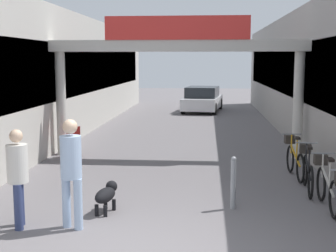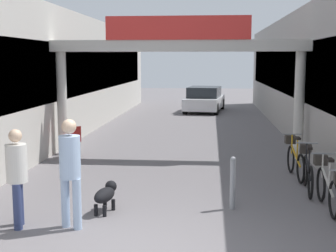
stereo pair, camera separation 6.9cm
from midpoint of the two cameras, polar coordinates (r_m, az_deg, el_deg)
storefront_left at (r=18.12m, az=-14.11°, el=6.01°), size 3.00×26.00×4.32m
storefront_right at (r=17.62m, az=19.15°, el=5.76°), size 3.00×26.00×4.32m
arcade_sign_gateway at (r=13.10m, az=1.38°, el=8.15°), size 7.40×0.47×3.92m
pedestrian_with_dog at (r=7.69m, az=-11.59°, el=-4.80°), size 0.44×0.44×1.79m
pedestrian_companion at (r=7.97m, az=-17.71°, el=-5.36°), size 0.42×0.42×1.63m
dog_on_leash at (r=8.57m, az=-7.35°, el=-8.26°), size 0.40×0.74×0.52m
bicycle_silver_second at (r=9.20m, az=18.90°, el=-6.78°), size 0.46×1.69×0.98m
bicycle_black_third at (r=10.26m, az=16.82°, el=-5.18°), size 0.46×1.69×0.98m
bicycle_orange_farthest at (r=11.40m, az=15.35°, el=-3.82°), size 0.46×1.69×0.98m
bollard_post_metal at (r=8.71m, az=8.11°, el=-6.82°), size 0.10×0.10×0.98m
cafe_chair_red_nearer at (r=13.38m, az=-11.37°, el=-1.52°), size 0.56×0.56×0.89m
parked_car_white at (r=25.11m, az=4.55°, el=3.24°), size 2.24×4.19×1.33m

